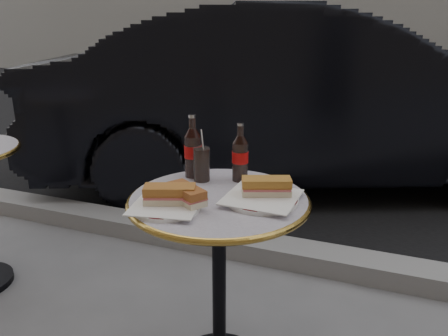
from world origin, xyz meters
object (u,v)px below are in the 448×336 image
(plate_left, at_px, (167,207))
(cola_glass, at_px, (202,164))
(bistro_table, at_px, (219,290))
(parked_car, at_px, (308,98))
(cola_bottle_right, at_px, (240,152))
(cola_bottle_left, at_px, (193,146))
(plate_right, at_px, (262,199))

(plate_left, bearing_deg, cola_glass, 89.82)
(bistro_table, xyz_separation_m, parked_car, (-0.12, 2.30, 0.34))
(bistro_table, distance_m, parked_car, 2.33)
(bistro_table, xyz_separation_m, cola_bottle_right, (0.01, 0.18, 0.48))
(cola_bottle_left, distance_m, cola_glass, 0.08)
(bistro_table, bearing_deg, plate_right, 5.55)
(plate_right, distance_m, cola_glass, 0.29)
(plate_left, relative_size, parked_car, 0.05)
(plate_right, distance_m, parked_car, 2.30)
(cola_bottle_left, height_order, cola_bottle_right, cola_bottle_left)
(plate_right, distance_m, cola_bottle_right, 0.24)
(plate_right, xyz_separation_m, parked_car, (-0.27, 2.29, -0.03))
(plate_right, bearing_deg, plate_left, -148.16)
(plate_left, bearing_deg, bistro_table, 51.71)
(plate_left, distance_m, cola_bottle_right, 0.37)
(cola_bottle_left, bearing_deg, plate_right, -25.06)
(cola_bottle_left, xyz_separation_m, cola_glass, (0.05, -0.03, -0.06))
(plate_right, bearing_deg, bistro_table, -174.45)
(plate_left, height_order, cola_bottle_right, cola_bottle_right)
(cola_glass, bearing_deg, parked_car, 90.04)
(plate_right, bearing_deg, parked_car, 96.63)
(cola_bottle_right, bearing_deg, cola_glass, -157.60)
(cola_bottle_left, distance_m, parked_car, 2.15)
(cola_glass, bearing_deg, plate_left, -90.18)
(cola_bottle_left, bearing_deg, plate_left, -81.07)
(bistro_table, distance_m, plate_left, 0.42)
(cola_bottle_left, height_order, cola_glass, cola_bottle_left)
(plate_right, relative_size, cola_bottle_left, 1.01)
(cola_glass, height_order, parked_car, parked_car)
(bistro_table, bearing_deg, plate_left, -128.29)
(cola_bottle_right, relative_size, parked_car, 0.05)
(plate_left, distance_m, parked_car, 2.45)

